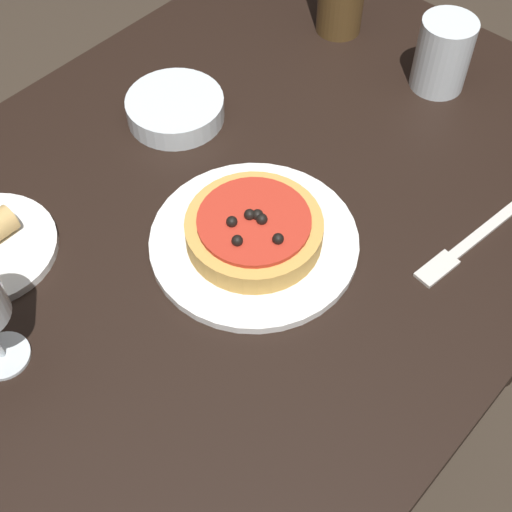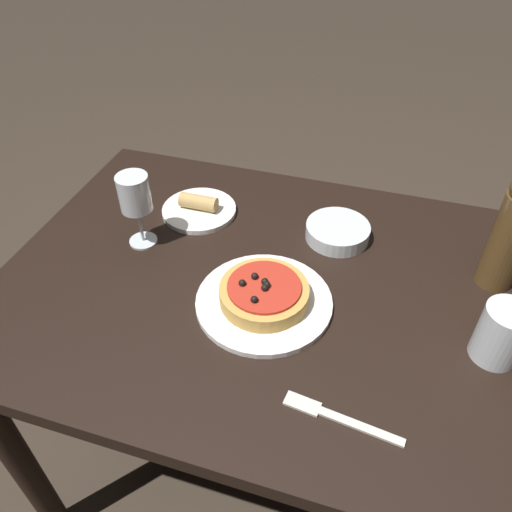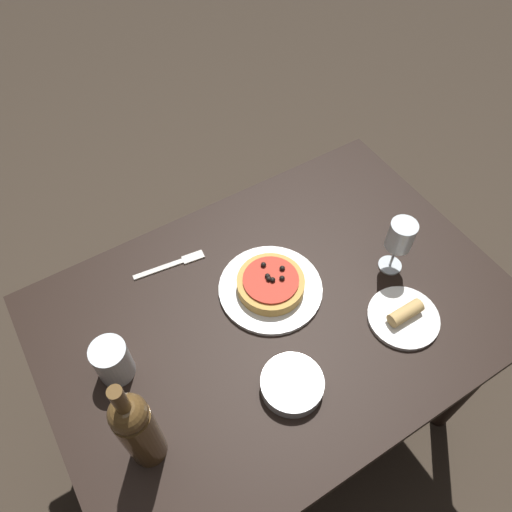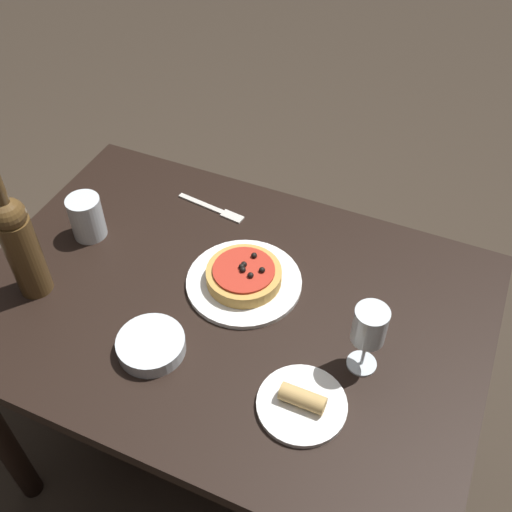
{
  "view_description": "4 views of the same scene",
  "coord_description": "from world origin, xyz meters",
  "px_view_note": "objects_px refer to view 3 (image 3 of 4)",
  "views": [
    {
      "loc": [
        -0.43,
        -0.44,
        1.48
      ],
      "look_at": [
        -0.04,
        -0.09,
        0.78
      ],
      "focal_mm": 50.0,
      "sensor_mm": 36.0,
      "label": 1
    },
    {
      "loc": [
        0.17,
        -0.7,
        1.47
      ],
      "look_at": [
        -0.04,
        -0.04,
        0.86
      ],
      "focal_mm": 35.0,
      "sensor_mm": 36.0,
      "label": 2
    },
    {
      "loc": [
        0.37,
        0.5,
        1.84
      ],
      "look_at": [
        -0.01,
        -0.12,
        0.84
      ],
      "focal_mm": 35.0,
      "sensor_mm": 36.0,
      "label": 3
    },
    {
      "loc": [
        -0.41,
        0.76,
        1.79
      ],
      "look_at": [
        -0.04,
        -0.07,
        0.86
      ],
      "focal_mm": 42.0,
      "sensor_mm": 36.0,
      "label": 4
    }
  ],
  "objects_px": {
    "pizza": "(271,283)",
    "fork": "(174,264)",
    "side_plate": "(404,317)",
    "dining_table": "(277,331)",
    "water_cup": "(113,361)",
    "side_bowl": "(292,385)",
    "wine_glass": "(400,237)",
    "dinner_plate": "(270,289)",
    "wine_bottle": "(137,429)"
  },
  "relations": [
    {
      "from": "pizza",
      "to": "fork",
      "type": "xyz_separation_m",
      "value": [
        0.18,
        -0.2,
        -0.03
      ]
    },
    {
      "from": "side_plate",
      "to": "dining_table",
      "type": "bearing_deg",
      "value": -35.83
    },
    {
      "from": "water_cup",
      "to": "fork",
      "type": "distance_m",
      "value": 0.32
    },
    {
      "from": "pizza",
      "to": "side_bowl",
      "type": "distance_m",
      "value": 0.26
    },
    {
      "from": "wine_glass",
      "to": "side_plate",
      "type": "height_order",
      "value": "wine_glass"
    },
    {
      "from": "water_cup",
      "to": "side_bowl",
      "type": "bearing_deg",
      "value": 142.82
    },
    {
      "from": "dining_table",
      "to": "dinner_plate",
      "type": "height_order",
      "value": "dinner_plate"
    },
    {
      "from": "wine_bottle",
      "to": "side_plate",
      "type": "relative_size",
      "value": 1.86
    },
    {
      "from": "fork",
      "to": "side_plate",
      "type": "height_order",
      "value": "side_plate"
    },
    {
      "from": "water_cup",
      "to": "dinner_plate",
      "type": "bearing_deg",
      "value": -179.68
    },
    {
      "from": "pizza",
      "to": "side_plate",
      "type": "relative_size",
      "value": 0.98
    },
    {
      "from": "pizza",
      "to": "wine_glass",
      "type": "xyz_separation_m",
      "value": [
        -0.31,
        0.1,
        0.09
      ]
    },
    {
      "from": "side_plate",
      "to": "fork",
      "type": "bearing_deg",
      "value": -47.37
    },
    {
      "from": "dining_table",
      "to": "water_cup",
      "type": "bearing_deg",
      "value": -8.48
    },
    {
      "from": "wine_bottle",
      "to": "wine_glass",
      "type": "bearing_deg",
      "value": -172.46
    },
    {
      "from": "dinner_plate",
      "to": "wine_glass",
      "type": "height_order",
      "value": "wine_glass"
    },
    {
      "from": "fork",
      "to": "pizza",
      "type": "bearing_deg",
      "value": -41.5
    },
    {
      "from": "dinner_plate",
      "to": "wine_glass",
      "type": "relative_size",
      "value": 1.56
    },
    {
      "from": "side_bowl",
      "to": "side_plate",
      "type": "relative_size",
      "value": 0.81
    },
    {
      "from": "dining_table",
      "to": "wine_bottle",
      "type": "distance_m",
      "value": 0.5
    },
    {
      "from": "dinner_plate",
      "to": "wine_glass",
      "type": "distance_m",
      "value": 0.35
    },
    {
      "from": "dining_table",
      "to": "dinner_plate",
      "type": "relative_size",
      "value": 4.33
    },
    {
      "from": "wine_glass",
      "to": "fork",
      "type": "relative_size",
      "value": 0.87
    },
    {
      "from": "water_cup",
      "to": "side_bowl",
      "type": "relative_size",
      "value": 0.78
    },
    {
      "from": "pizza",
      "to": "fork",
      "type": "height_order",
      "value": "pizza"
    },
    {
      "from": "water_cup",
      "to": "side_bowl",
      "type": "xyz_separation_m",
      "value": [
        -0.32,
        0.24,
        -0.04
      ]
    },
    {
      "from": "fork",
      "to": "side_plate",
      "type": "bearing_deg",
      "value": -39.95
    },
    {
      "from": "side_plate",
      "to": "wine_bottle",
      "type": "bearing_deg",
      "value": -3.62
    },
    {
      "from": "dinner_plate",
      "to": "fork",
      "type": "height_order",
      "value": "dinner_plate"
    },
    {
      "from": "wine_bottle",
      "to": "side_bowl",
      "type": "relative_size",
      "value": 2.3
    },
    {
      "from": "dining_table",
      "to": "pizza",
      "type": "xyz_separation_m",
      "value": [
        -0.02,
        -0.06,
        0.14
      ]
    },
    {
      "from": "pizza",
      "to": "dinner_plate",
      "type": "bearing_deg",
      "value": 34.94
    },
    {
      "from": "wine_glass",
      "to": "wine_bottle",
      "type": "height_order",
      "value": "wine_bottle"
    },
    {
      "from": "pizza",
      "to": "wine_bottle",
      "type": "relative_size",
      "value": 0.52
    },
    {
      "from": "pizza",
      "to": "side_bowl",
      "type": "bearing_deg",
      "value": 67.87
    },
    {
      "from": "pizza",
      "to": "wine_bottle",
      "type": "height_order",
      "value": "wine_bottle"
    },
    {
      "from": "wine_glass",
      "to": "water_cup",
      "type": "xyz_separation_m",
      "value": [
        0.73,
        -0.1,
        -0.07
      ]
    },
    {
      "from": "wine_bottle",
      "to": "fork",
      "type": "bearing_deg",
      "value": -122.12
    },
    {
      "from": "water_cup",
      "to": "side_plate",
      "type": "relative_size",
      "value": 0.63
    },
    {
      "from": "pizza",
      "to": "side_bowl",
      "type": "relative_size",
      "value": 1.21
    },
    {
      "from": "dinner_plate",
      "to": "pizza",
      "type": "distance_m",
      "value": 0.02
    },
    {
      "from": "side_bowl",
      "to": "fork",
      "type": "distance_m",
      "value": 0.45
    },
    {
      "from": "side_plate",
      "to": "pizza",
      "type": "bearing_deg",
      "value": -46.14
    },
    {
      "from": "dinner_plate",
      "to": "pizza",
      "type": "xyz_separation_m",
      "value": [
        -0.0,
        -0.0,
        0.02
      ]
    },
    {
      "from": "pizza",
      "to": "wine_bottle",
      "type": "bearing_deg",
      "value": 25.08
    },
    {
      "from": "dining_table",
      "to": "side_bowl",
      "type": "height_order",
      "value": "side_bowl"
    },
    {
      "from": "side_plate",
      "to": "wine_glass",
      "type": "bearing_deg",
      "value": -119.1
    },
    {
      "from": "pizza",
      "to": "wine_bottle",
      "type": "distance_m",
      "value": 0.48
    },
    {
      "from": "dining_table",
      "to": "wine_glass",
      "type": "relative_size",
      "value": 6.75
    },
    {
      "from": "fork",
      "to": "water_cup",
      "type": "bearing_deg",
      "value": -132.52
    }
  ]
}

